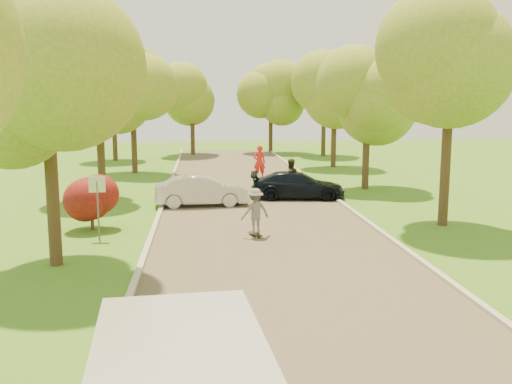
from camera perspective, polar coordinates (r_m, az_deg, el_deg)
name	(u,v)px	position (r m, az deg, el deg)	size (l,w,h in m)	color
ground	(284,268)	(16.26, 2.84, -7.65)	(100.00, 100.00, 0.00)	#44731B
road	(257,213)	(23.97, 0.07, -2.11)	(8.00, 60.00, 0.01)	#4C4438
curb_left	(159,214)	(23.91, -9.64, -2.13)	(0.18, 60.00, 0.12)	#B2AD9E
curb_right	(351,210)	(24.67, 9.48, -1.78)	(0.18, 60.00, 0.12)	#B2AD9E
street_sign	(97,194)	(19.95, -15.58, -0.20)	(0.55, 0.06, 2.17)	#59595E
red_shrub	(91,200)	(21.57, -16.15, -0.79)	(1.70, 1.70, 1.95)	#382619
tree_l_mida	(54,83)	(16.88, -19.57, 10.26)	(4.71, 4.60, 7.39)	#382619
tree_l_midb	(103,102)	(27.76, -15.07, 8.64)	(4.30, 4.20, 6.62)	#382619
tree_l_far	(136,88)	(37.62, -11.95, 10.17)	(4.92, 4.80, 7.79)	#382619
tree_r_mida	(456,77)	(22.43, 19.38, 10.81)	(5.13, 5.00, 7.95)	#382619
tree_r_midb	(371,96)	(30.70, 11.46, 9.35)	(4.51, 4.40, 7.01)	#382619
tree_r_far	(338,83)	(40.54, 8.22, 10.71)	(5.33, 5.20, 8.34)	#382619
tree_bg_a	(116,92)	(45.85, -13.85, 9.71)	(5.12, 5.00, 7.72)	#382619
tree_bg_b	(327,90)	(48.55, 7.11, 10.12)	(5.12, 5.00, 7.95)	#382619
tree_bg_c	(194,96)	(49.39, -6.17, 9.52)	(4.92, 4.80, 7.33)	#382619
tree_bg_d	(273,93)	(51.80, 1.74, 9.88)	(5.12, 5.00, 7.72)	#382619
silver_sedan	(202,191)	(25.62, -5.47, 0.14)	(1.45, 4.17, 1.37)	#B4B3B8
dark_sedan	(298,185)	(27.40, 4.19, 0.67)	(1.82, 4.48, 1.30)	black
longboard	(255,234)	(19.87, -0.09, -4.24)	(0.48, 0.85, 0.10)	black
skateboarder	(255,211)	(19.70, -0.09, -1.93)	(1.03, 0.59, 1.60)	slate
person_striped	(259,162)	(34.28, 0.34, 3.01)	(0.73, 0.48, 2.01)	red
person_olive	(290,178)	(27.78, 3.44, 1.41)	(0.92, 0.72, 1.89)	#2C2E1C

